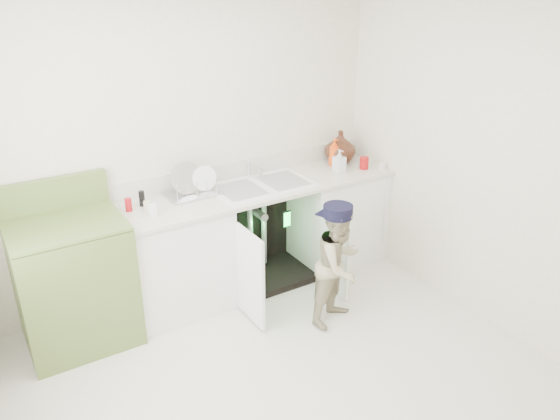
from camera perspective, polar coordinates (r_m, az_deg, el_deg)
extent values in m
plane|color=beige|center=(3.90, 0.24, -17.14)|extent=(3.50, 3.50, 0.00)
cube|color=#EEE5CC|center=(4.49, -10.03, 6.50)|extent=(3.50, 2.50, 0.02)
cube|color=#EEE5CC|center=(2.27, 21.40, -13.30)|extent=(3.50, 2.50, 0.02)
cube|color=#EEE5CC|center=(4.35, 20.25, 4.83)|extent=(2.50, 3.00, 0.02)
cube|color=white|center=(4.46, -10.76, -5.12)|extent=(0.80, 0.60, 0.86)
cube|color=white|center=(5.17, 5.87, -0.63)|extent=(0.80, 0.60, 0.86)
cube|color=black|center=(4.98, -3.38, -1.55)|extent=(0.80, 0.06, 0.86)
cube|color=black|center=(4.95, -1.76, -6.88)|extent=(0.80, 0.60, 0.06)
cylinder|color=gray|center=(4.80, -3.14, -2.27)|extent=(0.05, 0.05, 0.70)
cylinder|color=gray|center=(4.86, -1.70, -1.88)|extent=(0.05, 0.05, 0.70)
cylinder|color=gray|center=(4.72, -2.15, -0.44)|extent=(0.07, 0.18, 0.07)
cube|color=white|center=(4.22, -3.10, -6.97)|extent=(0.03, 0.40, 0.76)
cube|color=white|center=(4.61, 5.66, -4.25)|extent=(0.02, 0.40, 0.76)
cube|color=silver|center=(4.58, -1.89, 2.36)|extent=(2.44, 0.64, 0.03)
cube|color=silver|center=(4.78, -3.65, 4.44)|extent=(2.44, 0.02, 0.15)
cube|color=white|center=(4.57, -1.89, 2.48)|extent=(0.85, 0.55, 0.02)
cube|color=gray|center=(4.48, -4.16, 2.09)|extent=(0.34, 0.40, 0.01)
cube|color=gray|center=(4.67, 0.29, 3.08)|extent=(0.34, 0.40, 0.01)
cylinder|color=silver|center=(4.72, -3.25, 4.38)|extent=(0.03, 0.03, 0.17)
cylinder|color=silver|center=(4.65, -2.91, 5.04)|extent=(0.02, 0.14, 0.02)
cylinder|color=silver|center=(4.79, -2.08, 4.05)|extent=(0.04, 0.04, 0.06)
cylinder|color=white|center=(5.10, 10.98, 0.19)|extent=(0.01, 0.01, 0.70)
cube|color=white|center=(5.03, 10.63, 4.51)|extent=(0.04, 0.02, 0.06)
cube|color=silver|center=(4.43, -9.12, 1.68)|extent=(0.42, 0.28, 0.02)
cylinder|color=silver|center=(4.41, -9.72, 2.55)|extent=(0.26, 0.09, 0.25)
cylinder|color=white|center=(4.45, -7.85, 2.74)|extent=(0.20, 0.05, 0.20)
cylinder|color=silver|center=(4.27, -10.70, 1.65)|extent=(0.01, 0.01, 0.12)
cylinder|color=silver|center=(4.29, -9.67, 1.88)|extent=(0.01, 0.01, 0.12)
cylinder|color=silver|center=(4.32, -8.65, 2.10)|extent=(0.01, 0.01, 0.12)
cylinder|color=silver|center=(4.35, -7.64, 2.32)|extent=(0.01, 0.01, 0.12)
cylinder|color=silver|center=(4.39, -6.65, 2.54)|extent=(0.01, 0.01, 0.12)
imported|color=#422912|center=(5.12, 6.30, 6.57)|extent=(0.29, 0.29, 0.30)
imported|color=#FF4D0D|center=(5.04, 5.68, 6.04)|extent=(0.10, 0.10, 0.26)
imported|color=silver|center=(4.89, 6.22, 5.14)|extent=(0.09, 0.09, 0.21)
cylinder|color=#AE0E10|center=(5.01, 8.78, 4.87)|extent=(0.08, 0.08, 0.11)
cylinder|color=#A50E15|center=(4.23, -15.56, 0.53)|extent=(0.05, 0.05, 0.10)
cylinder|color=beige|center=(4.19, -13.66, 0.38)|extent=(0.06, 0.06, 0.08)
cylinder|color=black|center=(4.29, -14.24, 1.16)|extent=(0.04, 0.04, 0.12)
cube|color=white|center=(4.10, -13.18, -0.02)|extent=(0.05, 0.05, 0.09)
cube|color=olive|center=(4.26, -20.63, -7.31)|extent=(0.77, 0.65, 0.93)
cube|color=olive|center=(4.04, -21.60, -1.43)|extent=(0.77, 0.65, 0.02)
cube|color=olive|center=(4.26, -22.64, 1.53)|extent=(0.77, 0.06, 0.24)
cylinder|color=black|center=(3.88, -23.87, -2.99)|extent=(0.17, 0.17, 0.02)
cylinder|color=silver|center=(3.87, -23.90, -2.83)|extent=(0.20, 0.20, 0.01)
cylinder|color=black|center=(4.17, -24.61, -1.27)|extent=(0.17, 0.17, 0.02)
cylinder|color=silver|center=(4.17, -24.64, -1.12)|extent=(0.20, 0.20, 0.01)
cylinder|color=black|center=(3.93, -18.39, -1.75)|extent=(0.17, 0.17, 0.02)
cylinder|color=silver|center=(3.93, -18.41, -1.59)|extent=(0.20, 0.20, 0.01)
cylinder|color=black|center=(4.22, -19.50, -0.14)|extent=(0.17, 0.17, 0.02)
cylinder|color=silver|center=(4.21, -19.52, 0.01)|extent=(0.20, 0.20, 0.01)
imported|color=tan|center=(4.22, 6.20, -5.73)|extent=(0.57, 0.51, 0.97)
cylinder|color=black|center=(4.02, 6.48, -0.07)|extent=(0.28, 0.28, 0.09)
cube|color=black|center=(4.08, 5.27, -0.17)|extent=(0.19, 0.14, 0.01)
cube|color=black|center=(4.39, 0.71, -0.95)|extent=(0.07, 0.01, 0.14)
cube|color=#26F23F|center=(4.38, 0.76, -0.99)|extent=(0.06, 0.00, 0.12)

